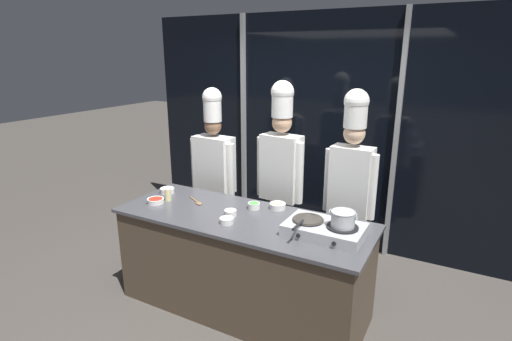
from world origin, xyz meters
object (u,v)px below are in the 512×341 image
(prep_bowl_onion, at_px, (167,190))
(prep_bowl_scallions, at_px, (254,205))
(frying_pan, at_px, (308,217))
(chef_head, at_px, (214,164))
(prep_bowl_ginger, at_px, (278,205))
(chef_line, at_px, (351,176))
(stock_pot, at_px, (343,218))
(serving_spoon_slotted, at_px, (197,202))
(portable_stove, at_px, (325,229))
(prep_bowl_garlic, at_px, (227,220))
(prep_bowl_chili_flakes, at_px, (156,200))
(squeeze_bottle_oil, at_px, (168,193))
(chef_sous, at_px, (281,164))
(prep_bowl_bean_sprouts, at_px, (230,213))

(prep_bowl_onion, relative_size, prep_bowl_scallions, 1.28)
(frying_pan, relative_size, chef_head, 0.22)
(prep_bowl_ginger, height_order, chef_line, chef_line)
(stock_pot, relative_size, prep_bowl_ginger, 1.42)
(serving_spoon_slotted, bearing_deg, portable_stove, -3.47)
(frying_pan, relative_size, prep_bowl_onion, 3.00)
(stock_pot, height_order, prep_bowl_garlic, stock_pot)
(prep_bowl_chili_flakes, height_order, chef_head, chef_head)
(frying_pan, distance_m, prep_bowl_garlic, 0.67)
(squeeze_bottle_oil, distance_m, serving_spoon_slotted, 0.30)
(squeeze_bottle_oil, bearing_deg, chef_line, 24.36)
(prep_bowl_chili_flakes, xyz_separation_m, chef_sous, (0.90, 0.85, 0.27))
(stock_pot, height_order, prep_bowl_scallions, stock_pot)
(prep_bowl_onion, distance_m, chef_head, 0.62)
(frying_pan, distance_m, chef_line, 0.73)
(serving_spoon_slotted, bearing_deg, chef_sous, 50.05)
(prep_bowl_bean_sprouts, xyz_separation_m, serving_spoon_slotted, (-0.44, 0.11, -0.02))
(frying_pan, relative_size, chef_sous, 0.21)
(prep_bowl_bean_sprouts, height_order, chef_head, chef_head)
(prep_bowl_scallions, height_order, prep_bowl_garlic, prep_bowl_scallions)
(stock_pot, height_order, squeeze_bottle_oil, stock_pot)
(prep_bowl_ginger, height_order, chef_sous, chef_sous)
(squeeze_bottle_oil, height_order, prep_bowl_ginger, squeeze_bottle_oil)
(frying_pan, distance_m, chef_sous, 0.96)
(prep_bowl_ginger, bearing_deg, prep_bowl_onion, -172.67)
(serving_spoon_slotted, bearing_deg, squeeze_bottle_oil, -164.06)
(portable_stove, relative_size, serving_spoon_slotted, 2.55)
(squeeze_bottle_oil, bearing_deg, chef_sous, 41.51)
(portable_stove, bearing_deg, squeeze_bottle_oil, -179.86)
(portable_stove, relative_size, chef_head, 0.32)
(portable_stove, bearing_deg, prep_bowl_onion, 174.63)
(frying_pan, relative_size, chef_line, 0.22)
(frying_pan, distance_m, prep_bowl_bean_sprouts, 0.71)
(chef_head, distance_m, chef_sous, 0.82)
(prep_bowl_scallions, bearing_deg, prep_bowl_onion, -177.36)
(prep_bowl_garlic, height_order, chef_sous, chef_sous)
(prep_bowl_scallions, distance_m, serving_spoon_slotted, 0.55)
(frying_pan, xyz_separation_m, squeeze_bottle_oil, (-1.42, 0.00, -0.05))
(portable_stove, xyz_separation_m, prep_bowl_onion, (-1.71, 0.16, -0.02))
(portable_stove, relative_size, prep_bowl_onion, 4.20)
(portable_stove, xyz_separation_m, prep_bowl_bean_sprouts, (-0.84, -0.04, -0.02))
(prep_bowl_onion, distance_m, chef_sous, 1.17)
(squeeze_bottle_oil, bearing_deg, prep_bowl_bean_sprouts, -2.56)
(prep_bowl_garlic, bearing_deg, prep_bowl_bean_sprouts, 110.83)
(prep_bowl_onion, bearing_deg, prep_bowl_scallions, 2.64)
(serving_spoon_slotted, distance_m, chef_line, 1.44)
(squeeze_bottle_oil, bearing_deg, prep_bowl_chili_flakes, -118.76)
(prep_bowl_ginger, bearing_deg, prep_bowl_scallions, -150.53)
(prep_bowl_scallions, distance_m, chef_line, 0.92)
(chef_line, bearing_deg, prep_bowl_scallions, 37.07)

